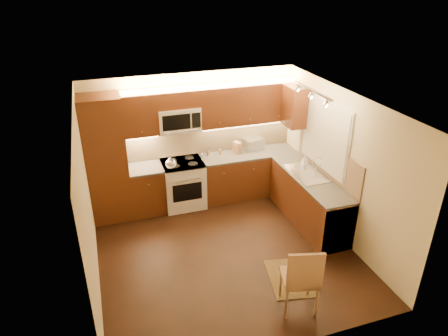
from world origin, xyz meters
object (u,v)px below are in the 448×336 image
object	(u,v)px
toaster_oven	(253,144)
soap_bottle	(305,161)
stove	(183,184)
microwave	(179,119)
knife_block	(237,147)
sink	(307,170)
kettle	(171,162)
dining_chair	(300,276)

from	to	relation	value
toaster_oven	soap_bottle	xyz separation A→B (m)	(0.62, -0.99, -0.02)
stove	microwave	world-z (taller)	microwave
stove	knife_block	size ratio (longest dim) A/B	4.11
microwave	toaster_oven	size ratio (longest dim) A/B	2.06
soap_bottle	sink	bearing A→B (deg)	-115.25
microwave	sink	size ratio (longest dim) A/B	0.88
kettle	dining_chair	size ratio (longest dim) A/B	0.22
soap_bottle	stove	bearing A→B (deg)	154.75
stove	kettle	xyz separation A→B (m)	(-0.25, -0.18, 0.58)
kettle	knife_block	distance (m)	1.42
stove	microwave	distance (m)	1.27
soap_bottle	dining_chair	world-z (taller)	soap_bottle
stove	dining_chair	world-z (taller)	dining_chair
sink	knife_block	distance (m)	1.52
sink	knife_block	world-z (taller)	knife_block
microwave	soap_bottle	xyz separation A→B (m)	(2.12, -0.93, -0.73)
knife_block	stove	bearing A→B (deg)	165.23
sink	knife_block	bearing A→B (deg)	124.66
microwave	soap_bottle	size ratio (longest dim) A/B	4.14
stove	toaster_oven	xyz separation A→B (m)	(1.50, 0.20, 0.55)
microwave	kettle	size ratio (longest dim) A/B	3.26
toaster_oven	soap_bottle	distance (m)	1.17
sink	soap_bottle	bearing A→B (deg)	69.54
stove	microwave	bearing A→B (deg)	90.00
microwave	soap_bottle	bearing A→B (deg)	-23.59
kettle	knife_block	world-z (taller)	kettle
sink	soap_bottle	size ratio (longest dim) A/B	4.69
microwave	sink	xyz separation A→B (m)	(2.00, -1.26, -0.74)
sink	dining_chair	distance (m)	2.34
toaster_oven	kettle	bearing A→B (deg)	-176.78
sink	knife_block	xyz separation A→B (m)	(-0.86, 1.25, 0.04)
dining_chair	soap_bottle	bearing A→B (deg)	75.91
microwave	sink	bearing A→B (deg)	-32.21
stove	kettle	size ratio (longest dim) A/B	3.95
toaster_oven	knife_block	xyz separation A→B (m)	(-0.37, -0.08, 0.00)
microwave	knife_block	bearing A→B (deg)	-0.52
microwave	toaster_oven	bearing A→B (deg)	2.50
sink	toaster_oven	world-z (taller)	toaster_oven
toaster_oven	stove	bearing A→B (deg)	178.69
soap_bottle	dining_chair	size ratio (longest dim) A/B	0.18
kettle	knife_block	xyz separation A→B (m)	(1.39, 0.30, -0.02)
dining_chair	knife_block	bearing A→B (deg)	99.67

